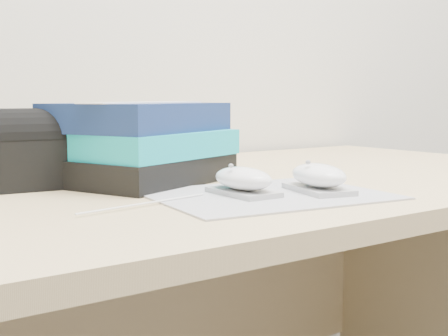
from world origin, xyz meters
TOP-DOWN VIEW (x-y plane):
  - desk at (0.00, 1.64)m, footprint 1.60×0.80m
  - mousepad at (0.00, 1.39)m, footprint 0.36×0.30m
  - mouse_rear at (-0.03, 1.41)m, footprint 0.06×0.11m
  - mouse_front at (0.08, 1.36)m, footprint 0.09×0.13m
  - usb_cable at (-0.19, 1.42)m, footprint 0.21×0.04m
  - book_stack at (-0.08, 1.63)m, footprint 0.34×0.31m
  - pouch at (-0.25, 1.67)m, footprint 0.14×0.11m

SIDE VIEW (x-z plane):
  - desk at x=0.00m, z-range 0.13..0.86m
  - mousepad at x=0.00m, z-range 0.73..0.73m
  - usb_cable at x=-0.19m, z-range 0.73..0.74m
  - mouse_rear at x=-0.03m, z-range 0.73..0.78m
  - mouse_front at x=0.08m, z-range 0.73..0.78m
  - pouch at x=-0.25m, z-range 0.73..0.86m
  - book_stack at x=-0.08m, z-range 0.73..0.86m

